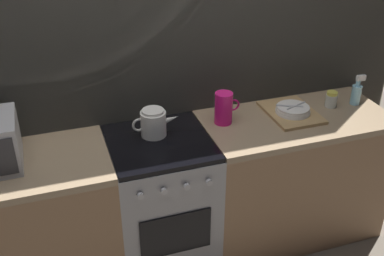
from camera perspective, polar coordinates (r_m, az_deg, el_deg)
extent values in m
plane|color=#6B6054|center=(3.29, -3.41, -15.11)|extent=(8.00, 8.00, 0.00)
cube|color=#B2AD9E|center=(2.89, -5.84, 6.72)|extent=(3.60, 0.05, 2.40)
cube|color=silver|center=(2.87, -5.74, 6.56)|extent=(3.58, 0.01, 2.39)
cube|color=#997251|center=(2.97, -21.00, -12.12)|extent=(1.20, 0.60, 0.86)
cube|color=#9E9EA3|center=(3.01, -3.65, -9.18)|extent=(0.60, 0.60, 0.87)
cube|color=black|center=(2.75, -3.94, -1.83)|extent=(0.59, 0.59, 0.03)
cube|color=black|center=(2.77, -1.95, -12.69)|extent=(0.42, 0.01, 0.28)
cylinder|color=#B7B7BC|center=(2.52, -6.22, -8.16)|extent=(0.04, 0.02, 0.04)
cylinder|color=#B7B7BC|center=(2.54, -3.39, -7.64)|extent=(0.04, 0.02, 0.04)
cylinder|color=#B7B7BC|center=(2.57, -0.62, -7.10)|extent=(0.04, 0.02, 0.04)
cylinder|color=#B7B7BC|center=(2.60, 2.08, -6.57)|extent=(0.04, 0.02, 0.04)
cube|color=#997251|center=(3.30, 11.69, -5.98)|extent=(1.20, 0.60, 0.86)
cube|color=#9E8466|center=(3.07, 12.52, 0.90)|extent=(1.20, 0.60, 0.04)
cube|color=#333338|center=(2.51, -21.51, -3.30)|extent=(0.09, 0.01, 0.21)
cylinder|color=white|center=(2.77, -4.67, 0.51)|extent=(0.15, 0.15, 0.15)
cylinder|color=white|center=(2.73, -4.74, 2.04)|extent=(0.13, 0.13, 0.02)
cone|color=white|center=(2.78, -2.49, 1.13)|extent=(0.10, 0.04, 0.05)
torus|color=white|center=(2.75, -6.40, 0.37)|extent=(0.08, 0.01, 0.08)
cylinder|color=#E5197A|center=(2.89, 3.82, 2.42)|extent=(0.11, 0.11, 0.20)
torus|color=#E5197A|center=(2.91, 5.05, 2.78)|extent=(0.08, 0.01, 0.08)
cube|color=tan|center=(3.09, 11.83, 1.86)|extent=(0.30, 0.40, 0.02)
cylinder|color=white|center=(3.07, 12.04, 1.97)|extent=(0.22, 0.22, 0.01)
cylinder|color=white|center=(3.06, 12.07, 2.21)|extent=(0.21, 0.21, 0.01)
cylinder|color=white|center=(3.05, 12.09, 2.44)|extent=(0.21, 0.21, 0.01)
cylinder|color=silver|center=(3.06, 12.44, 2.67)|extent=(0.16, 0.07, 0.01)
cube|color=silver|center=(3.05, 11.70, 2.65)|extent=(0.16, 0.09, 0.00)
cylinder|color=silver|center=(3.24, 16.42, 3.19)|extent=(0.08, 0.08, 0.08)
cylinder|color=#D8D14C|center=(3.21, 16.55, 4.03)|extent=(0.07, 0.07, 0.02)
cylinder|color=#8CCCE5|center=(3.31, 19.15, 3.80)|extent=(0.06, 0.06, 0.13)
cylinder|color=#8CCCE5|center=(3.28, 19.39, 5.13)|extent=(0.03, 0.03, 0.04)
cube|color=white|center=(3.27, 19.71, 5.72)|extent=(0.06, 0.02, 0.04)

